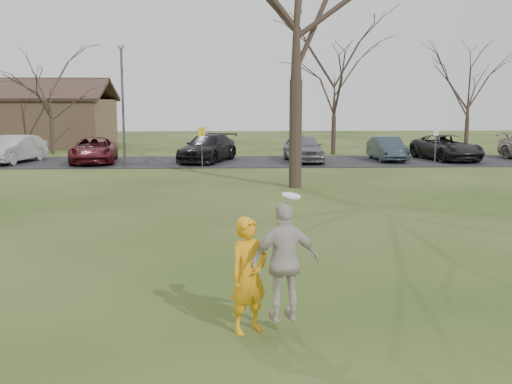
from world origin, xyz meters
TOP-DOWN VIEW (x-y plane):
  - ground at (0.00, 0.00)m, footprint 120.00×120.00m
  - parking_strip at (0.00, 25.00)m, footprint 62.00×6.50m
  - player_defender at (-0.27, 0.15)m, footprint 0.75×0.69m
  - car_1 at (-12.37, 24.68)m, footprint 2.48×4.75m
  - car_2 at (-8.00, 24.46)m, footprint 2.93×5.25m
  - car_3 at (-1.82, 24.89)m, footprint 3.64×5.60m
  - car_4 at (3.47, 24.61)m, footprint 2.06×4.62m
  - car_5 at (8.31, 25.12)m, footprint 1.53×4.09m
  - car_6 at (11.79, 25.27)m, footprint 3.21×5.47m
  - catching_play at (0.25, -0.03)m, footprint 1.08×0.63m
  - lamp_post at (-6.00, 22.50)m, footprint 0.34×0.34m
  - sign_yellow at (-2.00, 22.00)m, footprint 0.35×0.35m
  - sign_white at (10.00, 22.00)m, footprint 0.35×0.35m
  - big_tree at (2.00, 15.00)m, footprint 9.00×9.00m
  - small_tree_row at (4.38, 30.06)m, footprint 55.00×5.90m

SIDE VIEW (x-z plane):
  - ground at x=0.00m, z-range 0.00..0.00m
  - parking_strip at x=0.00m, z-range 0.00..0.04m
  - car_5 at x=8.31m, z-range 0.04..1.37m
  - car_2 at x=-8.00m, z-range 0.04..1.43m
  - car_6 at x=11.79m, z-range 0.04..1.47m
  - car_1 at x=-12.37m, z-range 0.04..1.53m
  - car_3 at x=-1.82m, z-range 0.04..1.55m
  - car_4 at x=3.47m, z-range 0.04..1.58m
  - player_defender at x=-0.27m, z-range 0.00..1.72m
  - catching_play at x=0.25m, z-range 0.19..2.04m
  - sign_yellow at x=-2.00m, z-range 0.41..2.49m
  - sign_white at x=10.00m, z-range 0.41..2.49m
  - small_tree_row at x=4.38m, z-range -0.36..8.14m
  - lamp_post at x=-6.00m, z-range 0.83..7.10m
  - big_tree at x=2.00m, z-range 0.00..14.00m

